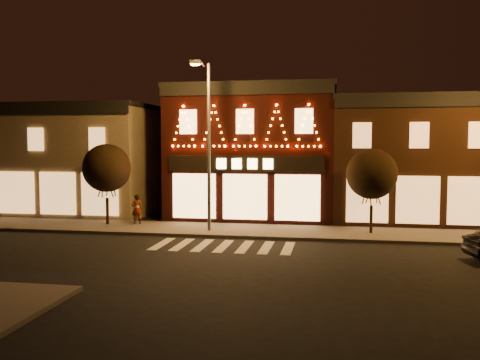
# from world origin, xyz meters

# --- Properties ---
(ground) EXTENTS (120.00, 120.00, 0.00)m
(ground) POSITION_xyz_m (0.00, 0.00, 0.00)
(ground) COLOR black
(ground) RESTS_ON ground
(sidewalk_far) EXTENTS (44.00, 4.00, 0.15)m
(sidewalk_far) POSITION_xyz_m (2.00, 8.00, 0.07)
(sidewalk_far) COLOR #47423D
(sidewalk_far) RESTS_ON ground
(building_left) EXTENTS (12.20, 8.28, 7.30)m
(building_left) POSITION_xyz_m (-13.00, 13.99, 3.66)
(building_left) COLOR #716550
(building_left) RESTS_ON ground
(building_pulp) EXTENTS (10.20, 8.34, 8.30)m
(building_pulp) POSITION_xyz_m (0.00, 13.98, 4.16)
(building_pulp) COLOR black
(building_pulp) RESTS_ON ground
(building_right_a) EXTENTS (9.20, 8.28, 7.50)m
(building_right_a) POSITION_xyz_m (9.50, 13.99, 3.76)
(building_right_a) COLOR #381F13
(building_right_a) RESTS_ON ground
(streetlamp_mid) EXTENTS (0.63, 2.01, 8.75)m
(streetlamp_mid) POSITION_xyz_m (-1.52, 7.09, 5.29)
(streetlamp_mid) COLOR #59595E
(streetlamp_mid) RESTS_ON sidewalk_far
(tree_left) EXTENTS (2.74, 2.74, 4.58)m
(tree_left) POSITION_xyz_m (-7.71, 8.41, 3.36)
(tree_left) COLOR black
(tree_left) RESTS_ON sidewalk_far
(tree_right) EXTENTS (2.61, 2.61, 4.36)m
(tree_right) POSITION_xyz_m (6.93, 8.05, 3.20)
(tree_right) COLOR black
(tree_right) RESTS_ON sidewalk_far
(pedestrian) EXTENTS (0.73, 0.62, 1.69)m
(pedestrian) POSITION_xyz_m (-6.07, 8.75, 1.00)
(pedestrian) COLOR gray
(pedestrian) RESTS_ON sidewalk_far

